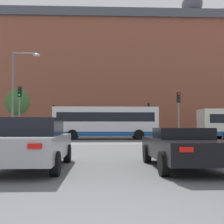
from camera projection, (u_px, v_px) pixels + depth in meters
name	position (u px, v px, depth m)	size (l,w,h in m)	color
stop_line_strip	(103.00, 144.00, 20.63)	(9.30, 0.30, 0.01)	silver
far_pavement	(102.00, 137.00, 35.58)	(70.33, 2.50, 0.01)	#A09B91
brick_civic_building	(116.00, 80.00, 47.02)	(47.83, 16.39, 24.11)	brown
car_saloon_left	(32.00, 143.00, 8.51)	(2.11, 4.57, 1.52)	#9E9EA3
car_roadster_right	(184.00, 147.00, 8.59)	(2.06, 4.48, 1.23)	black
bus_crossing_lead	(106.00, 122.00, 28.44)	(10.40, 2.74, 3.23)	silver
traffic_light_far_left	(53.00, 115.00, 34.59)	(0.26, 0.31, 3.94)	slate
traffic_light_far_right	(149.00, 114.00, 34.92)	(0.26, 0.31, 4.21)	slate
traffic_light_near_right	(179.00, 109.00, 21.79)	(0.26, 0.31, 3.95)	slate
traffic_light_near_left	(19.00, 105.00, 21.35)	(0.26, 0.31, 4.34)	slate
street_lamp_junction	(18.00, 87.00, 20.30)	(2.00, 0.36, 6.75)	slate
pedestrian_waiting	(145.00, 129.00, 35.40)	(0.44, 0.31, 1.69)	black
tree_by_building	(22.00, 103.00, 40.50)	(5.47, 5.47, 7.55)	#4C3823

